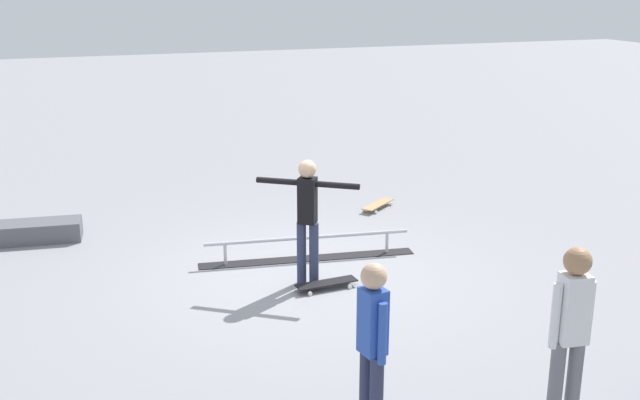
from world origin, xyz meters
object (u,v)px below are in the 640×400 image
(grind_rail, at_px, (308,249))
(bystander_white_shirt, at_px, (570,331))
(skateboard_main, at_px, (326,283))
(loose_skateboard_natural, at_px, (378,204))
(skate_ledge, at_px, (8,233))
(bystander_blue_shirt, at_px, (372,342))
(skater_main, at_px, (308,213))

(grind_rail, relative_size, bystander_white_shirt, 1.79)
(grind_rail, height_order, skateboard_main, grind_rail)
(skateboard_main, bearing_deg, bystander_white_shirt, 99.58)
(grind_rail, relative_size, loose_skateboard_natural, 3.99)
(grind_rail, relative_size, skate_ledge, 1.45)
(bystander_white_shirt, bearing_deg, bystander_blue_shirt, -9.07)
(grind_rail, bearing_deg, skater_main, 79.19)
(skate_ledge, bearing_deg, bystander_white_shirt, 124.82)
(skate_ledge, xyz_separation_m, bystander_white_shirt, (-4.68, 6.73, 0.81))
(grind_rail, distance_m, skate_ledge, 4.48)
(grind_rail, xyz_separation_m, loose_skateboard_natural, (-1.88, -1.82, -0.07))
(skateboard_main, bearing_deg, grind_rail, -100.02)
(skate_ledge, bearing_deg, loose_skateboard_natural, 177.07)
(skater_main, distance_m, skateboard_main, 0.92)
(skateboard_main, bearing_deg, skater_main, -57.33)
(skate_ledge, relative_size, bystander_white_shirt, 1.23)
(grind_rail, bearing_deg, bystander_blue_shirt, 86.46)
(skater_main, height_order, loose_skateboard_natural, skater_main)
(skater_main, xyz_separation_m, skateboard_main, (-0.17, 0.23, -0.87))
(skater_main, bearing_deg, skate_ledge, -4.09)
(skater_main, xyz_separation_m, bystander_white_shirt, (-1.02, 3.78, 0.01))
(skate_ledge, xyz_separation_m, bystander_blue_shirt, (-3.10, 6.26, 0.75))
(skate_ledge, distance_m, bystander_white_shirt, 8.24)
(bystander_white_shirt, xyz_separation_m, bystander_blue_shirt, (1.59, -0.47, -0.06))
(skater_main, relative_size, bystander_white_shirt, 0.97)
(skate_ledge, distance_m, skateboard_main, 4.98)
(skateboard_main, xyz_separation_m, bystander_blue_shirt, (0.74, 3.08, 0.82))
(skater_main, xyz_separation_m, loose_skateboard_natural, (-2.16, -2.65, -0.87))
(skater_main, height_order, bystander_blue_shirt, skater_main)
(skateboard_main, distance_m, bystander_blue_shirt, 3.28)
(bystander_white_shirt, distance_m, bystander_blue_shirt, 1.66)
(skater_main, distance_m, bystander_white_shirt, 3.92)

